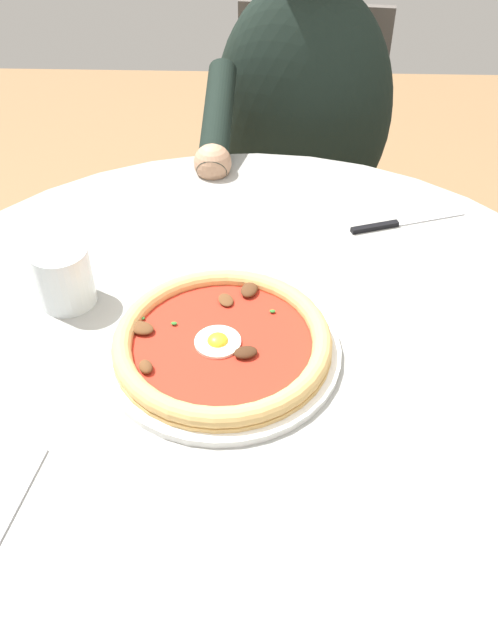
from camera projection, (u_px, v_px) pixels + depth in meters
The scene contains 8 objects.
ground_plane at pixel (248, 596), 1.32m from camera, with size 6.00×6.00×0.02m, color olive.
dining_table at pixel (247, 401), 0.91m from camera, with size 1.05×1.05×0.74m.
pizza_on_plate at pixel (222, 343), 0.79m from camera, with size 0.30×0.30×0.04m.
water_glass at pixel (65, 280), 0.86m from camera, with size 0.08×0.08×0.09m.
steak_knife at pixel (392, 224), 1.02m from camera, with size 0.20×0.08×0.01m.
fork_utensil at pixel (9, 516), 0.63m from camera, with size 0.03×0.17×0.00m.
diner_person at pixel (297, 191), 1.50m from camera, with size 0.41×0.49×1.19m.
cafe_chair_diner at pixel (303, 165), 1.62m from camera, with size 0.45×0.45×0.89m.
Camera 1 is at (-0.02, 0.60, 1.31)m, focal length 35.16 mm.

